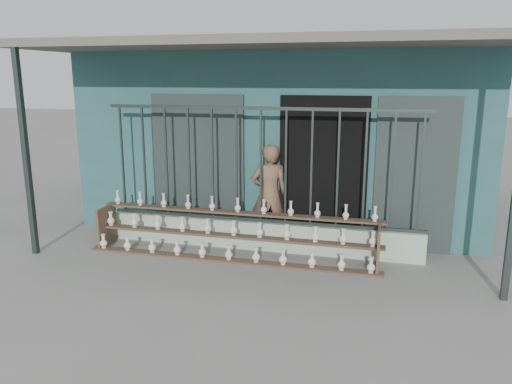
# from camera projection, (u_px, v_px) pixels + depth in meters

# --- Properties ---
(ground) EXTENTS (60.00, 60.00, 0.00)m
(ground) POSITION_uv_depth(u_px,v_px,m) (238.00, 280.00, 6.73)
(ground) COLOR slate
(workshop_building) EXTENTS (7.40, 6.60, 3.21)m
(workshop_building) POSITION_uv_depth(u_px,v_px,m) (295.00, 129.00, 10.35)
(workshop_building) COLOR #275354
(workshop_building) RESTS_ON ground
(parapet_wall) EXTENTS (5.00, 0.20, 0.45)m
(parapet_wall) POSITION_uv_depth(u_px,v_px,m) (261.00, 235.00, 7.91)
(parapet_wall) COLOR #AECAAD
(parapet_wall) RESTS_ON ground
(security_fence) EXTENTS (5.00, 0.04, 1.80)m
(security_fence) POSITION_uv_depth(u_px,v_px,m) (261.00, 166.00, 7.65)
(security_fence) COLOR #283330
(security_fence) RESTS_ON parapet_wall
(shelf_rack) EXTENTS (4.50, 0.68, 0.85)m
(shelf_rack) POSITION_uv_depth(u_px,v_px,m) (233.00, 234.00, 7.57)
(shelf_rack) COLOR brown
(shelf_rack) RESTS_ON ground
(elderly_woman) EXTENTS (0.69, 0.57, 1.64)m
(elderly_woman) POSITION_uv_depth(u_px,v_px,m) (269.00, 194.00, 8.12)
(elderly_woman) COLOR brown
(elderly_woman) RESTS_ON ground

